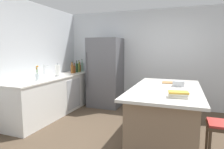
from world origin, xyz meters
TOP-DOWN VIEW (x-y plane):
  - ground_plane at (0.00, 0.00)m, footprint 7.20×7.20m
  - wall_rear at (0.00, 2.25)m, footprint 6.00×0.10m
  - wall_left at (-2.45, 0.00)m, footprint 0.10×6.00m
  - counter_run_left at (-2.08, 0.76)m, footprint 0.66×2.71m
  - kitchen_island at (0.55, 0.23)m, footprint 1.10×2.05m
  - refrigerator at (-1.19, 1.83)m, footprint 0.84×0.77m
  - bar_stool at (1.30, -0.37)m, footprint 0.36×0.36m
  - sink_faucet at (-2.13, 0.48)m, footprint 0.15×0.05m
  - flower_vase at (-2.05, 0.15)m, footprint 0.08×0.08m
  - paper_towel_roll at (-2.05, 0.86)m, footprint 0.14×0.14m
  - gin_bottle at (-2.01, 1.99)m, footprint 0.08×0.08m
  - vinegar_bottle at (-2.03, 1.91)m, footprint 0.05×0.05m
  - olive_oil_bottle at (-2.01, 1.82)m, footprint 0.06×0.06m
  - wine_bottle at (-2.03, 1.72)m, footprint 0.06×0.06m
  - hot_sauce_bottle at (-2.10, 1.62)m, footprint 0.05×0.05m
  - syrup_bottle at (-1.99, 1.53)m, footprint 0.06×0.06m
  - whiskey_bottle at (-2.01, 1.44)m, footprint 0.07×0.07m
  - cookbook_stack at (0.75, -0.39)m, footprint 0.27×0.20m
  - mixing_bowl at (0.73, 0.46)m, footprint 0.20×0.20m
  - cutting_board at (0.59, 0.75)m, footprint 0.34×0.24m

SIDE VIEW (x-z plane):
  - ground_plane at x=0.00m, z-range 0.00..0.00m
  - counter_run_left at x=-2.08m, z-range 0.00..0.91m
  - kitchen_island at x=0.55m, z-range 0.01..0.91m
  - bar_stool at x=1.30m, z-range 0.20..0.82m
  - cutting_board at x=0.59m, z-range 0.91..0.93m
  - refrigerator at x=-1.19m, z-range 0.00..1.85m
  - cookbook_stack at x=0.75m, z-range 0.91..0.99m
  - mixing_bowl at x=0.73m, z-range 0.91..1.00m
  - hot_sauce_bottle at x=-2.10m, z-range 0.88..1.12m
  - flower_vase at x=-2.05m, z-range 0.85..1.16m
  - vinegar_bottle at x=-2.03m, z-range 0.88..1.16m
  - syrup_bottle at x=-1.99m, z-range 0.88..1.16m
  - whiskey_bottle at x=-2.01m, z-range 0.88..1.19m
  - gin_bottle at x=-2.01m, z-range 0.86..1.22m
  - olive_oil_bottle at x=-2.01m, z-range 0.87..1.21m
  - paper_towel_roll at x=-2.05m, z-range 0.89..1.20m
  - wine_bottle at x=-2.03m, z-range 0.88..1.21m
  - sink_faucet at x=-2.13m, z-range 0.92..1.22m
  - wall_rear at x=0.00m, z-range 0.00..2.60m
  - wall_left at x=-2.45m, z-range 0.00..2.60m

